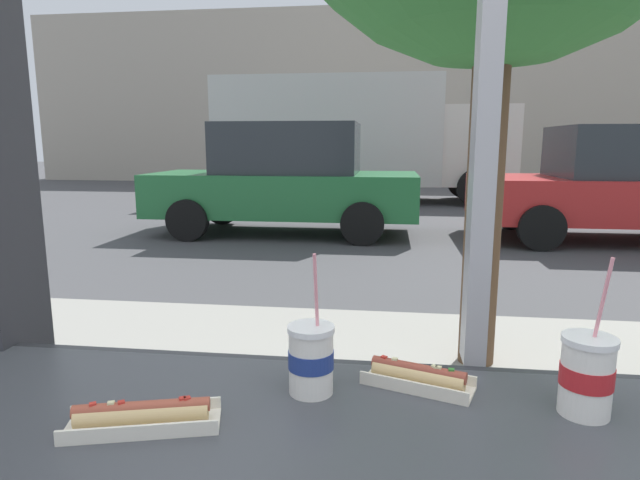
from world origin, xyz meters
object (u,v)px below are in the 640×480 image
(soda_cup_right, at_px, (311,358))
(hotdog_tray_near, at_px, (418,376))
(parked_car_green, at_px, (286,179))
(hotdog_tray_far, at_px, (143,416))
(box_truck, at_px, (356,135))
(soda_cup_left, at_px, (587,374))
(parked_car_red, at_px, (620,184))

(soda_cup_right, relative_size, hotdog_tray_near, 1.22)
(soda_cup_right, xyz_separation_m, parked_car_green, (-1.53, 7.51, -0.15))
(hotdog_tray_far, bearing_deg, box_truck, 91.92)
(soda_cup_left, height_order, parked_car_green, parked_car_green)
(soda_cup_left, relative_size, hotdog_tray_far, 1.07)
(parked_car_red, relative_size, box_truck, 0.57)
(soda_cup_left, distance_m, hotdog_tray_near, 0.32)
(hotdog_tray_near, height_order, hotdog_tray_far, same)
(soda_cup_right, height_order, hotdog_tray_near, soda_cup_right)
(soda_cup_left, height_order, hotdog_tray_near, soda_cup_left)
(parked_car_red, bearing_deg, parked_car_green, -180.00)
(hotdog_tray_near, bearing_deg, parked_car_green, 103.20)
(soda_cup_left, height_order, box_truck, box_truck)
(soda_cup_right, distance_m, hotdog_tray_far, 0.34)
(box_truck, bearing_deg, soda_cup_left, -84.40)
(soda_cup_right, bearing_deg, hotdog_tray_far, -148.11)
(parked_car_green, height_order, parked_car_red, parked_car_green)
(hotdog_tray_near, distance_m, box_truck, 12.70)
(box_truck, bearing_deg, soda_cup_right, -86.77)
(hotdog_tray_near, height_order, parked_car_green, parked_car_green)
(parked_car_red, bearing_deg, box_truck, 129.84)
(hotdog_tray_far, xyz_separation_m, parked_car_green, (-1.24, 7.68, -0.10))
(hotdog_tray_far, distance_m, box_truck, 12.90)
(hotdog_tray_far, height_order, parked_car_red, parked_car_red)
(parked_car_green, bearing_deg, soda_cup_left, -74.71)
(hotdog_tray_near, distance_m, parked_car_green, 7.65)
(parked_car_green, relative_size, box_truck, 0.59)
(soda_cup_left, height_order, hotdog_tray_far, soda_cup_left)
(hotdog_tray_far, distance_m, parked_car_red, 8.62)
(soda_cup_right, distance_m, parked_car_green, 7.66)
(parked_car_green, xyz_separation_m, parked_car_red, (5.14, 0.00, -0.02))
(hotdog_tray_near, relative_size, box_truck, 0.03)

